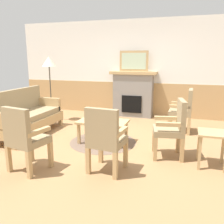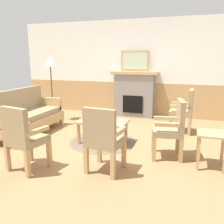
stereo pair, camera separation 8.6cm
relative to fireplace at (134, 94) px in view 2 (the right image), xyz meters
name	(u,v)px [view 2 (the right image)]	position (x,y,z in m)	size (l,w,h in m)	color
ground_plane	(106,143)	(0.00, -2.35, -0.65)	(14.00, 14.00, 0.00)	#997047
wall_back	(137,70)	(0.00, 0.25, 0.66)	(7.20, 0.14, 2.70)	white
fireplace	(134,94)	(0.00, 0.00, 0.00)	(1.30, 0.44, 1.28)	gray
framed_picture	(135,61)	(0.00, 0.00, 0.91)	(0.80, 0.04, 0.56)	tan
couch	(27,116)	(-1.85, -2.35, -0.26)	(0.70, 1.80, 0.98)	tan
coffee_table	(103,123)	(-0.08, -2.33, -0.27)	(0.96, 0.56, 0.44)	tan
round_rug	(103,142)	(-0.08, -2.33, -0.65)	(1.32, 1.32, 0.01)	brown
book_on_table	(109,121)	(0.06, -2.36, -0.20)	(0.21, 0.17, 0.03)	navy
armchair_near_fireplace	(172,126)	(1.26, -2.65, -0.11)	(0.56, 0.56, 0.98)	tan
armchair_by_window_left	(184,109)	(1.41, -1.14, -0.11)	(0.50, 0.50, 0.98)	tan
armchair_front_left	(23,136)	(-0.74, -3.84, -0.11)	(0.56, 0.56, 0.98)	tan
armchair_front_center	(103,137)	(0.38, -3.52, -0.11)	(0.52, 0.52, 0.98)	tan
side_table	(212,140)	(1.87, -2.84, -0.22)	(0.44, 0.44, 0.55)	tan
floor_lamp_by_couch	(50,66)	(-1.97, -1.13, 0.80)	(0.36, 0.36, 1.68)	#332D28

